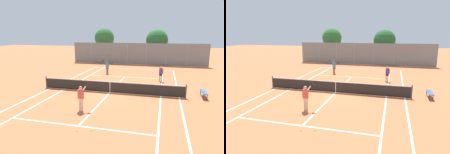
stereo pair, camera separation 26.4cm
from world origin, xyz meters
TOP-DOWN VIEW (x-y plane):
  - ground_plane at (0.00, 0.00)m, footprint 120.00×120.00m
  - court_line_markings at (0.00, 0.00)m, footprint 11.10×23.90m
  - tennis_net at (0.00, 0.00)m, footprint 12.00×0.10m
  - player_near_side at (-0.71, -4.31)m, footprint 0.82×0.70m
  - player_far_left at (-2.41, 7.61)m, footprint 0.87×0.66m
  - player_far_right at (3.98, 5.11)m, footprint 0.46×0.47m
  - loose_tennis_ball_2 at (0.16, -6.94)m, footprint 0.07×0.07m
  - loose_tennis_ball_3 at (0.85, -6.70)m, footprint 0.07×0.07m
  - loose_tennis_ball_4 at (4.91, 9.24)m, footprint 0.07×0.07m
  - courtside_bench at (7.30, 0.56)m, footprint 0.36×1.50m
  - back_fence at (-0.00, 16.11)m, footprint 21.26×0.08m
  - tree_behind_left at (-5.99, 18.73)m, footprint 3.39×3.39m
  - tree_behind_right at (3.02, 18.51)m, footprint 3.55×3.55m

SIDE VIEW (x-z plane):
  - ground_plane at x=0.00m, z-range 0.00..0.00m
  - court_line_markings at x=0.00m, z-range 0.00..0.01m
  - loose_tennis_ball_2 at x=0.16m, z-range 0.00..0.07m
  - loose_tennis_ball_3 at x=0.85m, z-range 0.00..0.07m
  - loose_tennis_ball_4 at x=4.91m, z-range 0.00..0.07m
  - courtside_bench at x=7.30m, z-range 0.18..0.64m
  - tennis_net at x=0.00m, z-range -0.03..1.04m
  - player_far_right at x=3.98m, z-range 0.11..1.71m
  - player_near_side at x=-0.71m, z-range 0.04..1.81m
  - player_far_left at x=-2.41m, z-range 0.04..1.81m
  - back_fence at x=0.00m, z-range 0.00..3.40m
  - tree_behind_right at x=3.02m, z-range 0.88..6.40m
  - tree_behind_left at x=-5.99m, z-range 1.10..6.91m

